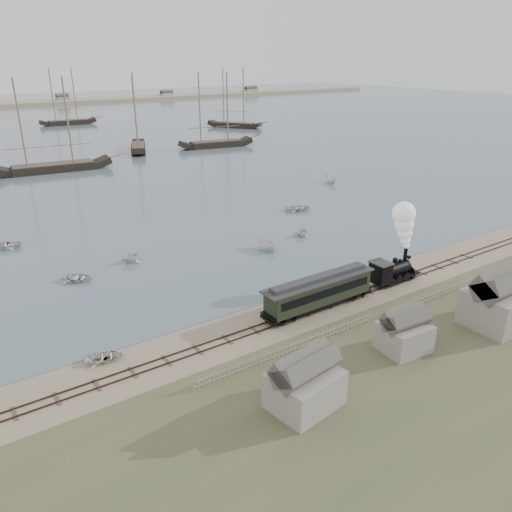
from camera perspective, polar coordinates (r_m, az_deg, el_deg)
ground at (r=52.63m, az=4.98°, el=-5.37°), size 600.00×600.00×0.00m
harbor_water at (r=209.52m, az=-26.44°, el=13.22°), size 600.00×336.00×0.06m
rail_track at (r=51.27m, az=6.39°, el=-6.17°), size 120.00×1.80×0.16m
picket_fence_west at (r=44.38m, az=4.07°, el=-11.00°), size 19.00×0.10×1.20m
picket_fence_east at (r=56.48m, az=19.84°, el=-4.70°), size 15.00×0.10×1.20m
shed_left at (r=38.81m, az=5.50°, el=-16.58°), size 5.00×4.00×4.10m
shed_mid at (r=46.63m, az=16.37°, el=-10.17°), size 4.00×3.50×3.60m
shed_right at (r=53.90m, az=25.66°, el=-6.97°), size 6.00×5.00×5.10m
locomotive at (r=58.24m, az=16.37°, el=0.98°), size 7.13×2.66×8.89m
passenger_coach at (r=50.88m, az=7.21°, el=-3.95°), size 13.04×2.52×3.17m
beached_dinghy at (r=45.00m, az=-16.92°, el=-11.00°), size 3.23×3.85×0.68m
rowboat_0 at (r=60.64m, az=-19.71°, el=-2.37°), size 4.29×4.40×0.74m
rowboat_1 at (r=64.10m, az=-14.11°, el=-0.03°), size 3.22×3.45×1.48m
rowboat_2 at (r=65.99m, az=1.12°, el=1.25°), size 3.69×1.91×1.36m
rowboat_3 at (r=83.41m, az=4.87°, el=5.49°), size 4.47×5.14×0.89m
rowboat_4 at (r=71.42m, az=5.25°, el=2.82°), size 2.99×3.23×1.40m
rowboat_5 at (r=102.80m, az=8.45°, el=8.65°), size 3.74×1.77×1.39m
rowboat_6 at (r=74.64m, az=-26.96°, el=1.09°), size 4.25×5.07×0.90m
schooner_2 at (r=119.39m, az=-22.76°, el=13.62°), size 25.28×8.09×20.00m
schooner_3 at (r=138.89m, az=-13.64°, el=15.63°), size 10.06×17.35×20.00m
schooner_4 at (r=142.09m, az=-4.70°, el=16.28°), size 21.33×8.07×20.00m
schooner_5 at (r=182.07m, az=-2.50°, el=17.59°), size 15.17×18.65×20.00m
schooner_8 at (r=201.44m, az=-21.03°, el=16.66°), size 20.01×5.77×20.00m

